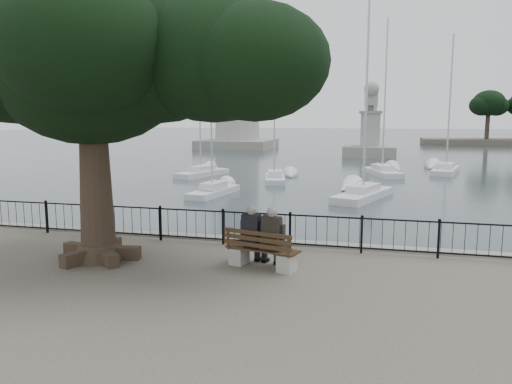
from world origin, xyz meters
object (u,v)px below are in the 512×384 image
(person_right, at_px, (275,240))
(lion_monument, at_px, (370,138))
(tree, at_px, (119,53))
(lighthouse, at_px, (237,56))
(bench, at_px, (262,254))
(person_left, at_px, (254,237))

(person_right, relative_size, lion_monument, 0.18)
(tree, relative_size, lighthouse, 0.31)
(person_right, distance_m, tree, 6.05)
(bench, height_order, person_right, person_right)
(lion_monument, bearing_deg, tree, -95.72)
(bench, distance_m, person_right, 0.50)
(person_left, bearing_deg, lighthouse, 106.72)
(bench, distance_m, person_left, 0.47)
(person_left, relative_size, person_right, 1.00)
(tree, distance_m, lion_monument, 50.00)
(person_left, xyz_separation_m, person_right, (0.55, -0.15, 0.00))
(bench, height_order, lighthouse, lighthouse)
(lighthouse, distance_m, lion_monument, 26.02)
(person_left, xyz_separation_m, lighthouse, (-18.42, 61.32, 11.98))
(person_left, bearing_deg, lion_monument, 88.17)
(person_right, xyz_separation_m, lion_monument, (1.03, 49.40, 0.52))
(person_right, distance_m, lion_monument, 49.41)
(bench, relative_size, tree, 0.20)
(person_left, height_order, tree, tree)
(lighthouse, bearing_deg, tree, -76.30)
(person_left, bearing_deg, person_right, -14.96)
(bench, relative_size, lighthouse, 0.06)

